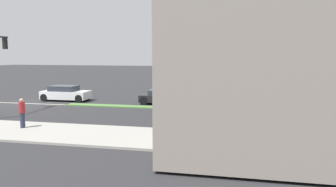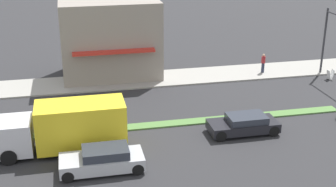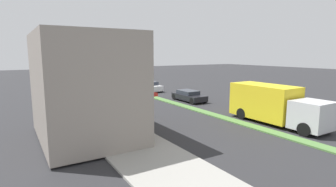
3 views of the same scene
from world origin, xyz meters
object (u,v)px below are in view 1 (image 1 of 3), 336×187
Objects in this scene: pedestrian at (22,112)px; sedan_dark at (166,97)px; delivery_truck at (305,90)px; sedan_silver at (275,95)px; van_white at (66,93)px.

pedestrian reaches higher than sedan_dark.
delivery_truck is 1.72× the size of sedan_dark.
sedan_silver reaches higher than sedan_dark.
delivery_truck is 20.20m from van_white.
van_white is (-10.75, -3.41, -0.33)m from pedestrian.
sedan_silver is at bearing 98.69° from van_white.
delivery_truck is 3.46m from sedan_silver.
sedan_dark is at bearing -72.87° from sedan_silver.
sedan_dark is (-0.00, 9.24, -0.06)m from van_white.
van_white is at bearing -90.00° from delivery_truck.
sedan_silver is 9.51m from sedan_dark.
delivery_truck is at bearing 90.00° from van_white.
delivery_truck reaches higher than sedan_dark.
delivery_truck is at bearing 90.00° from sedan_dark.
pedestrian is at bearing -28.46° from sedan_dark.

